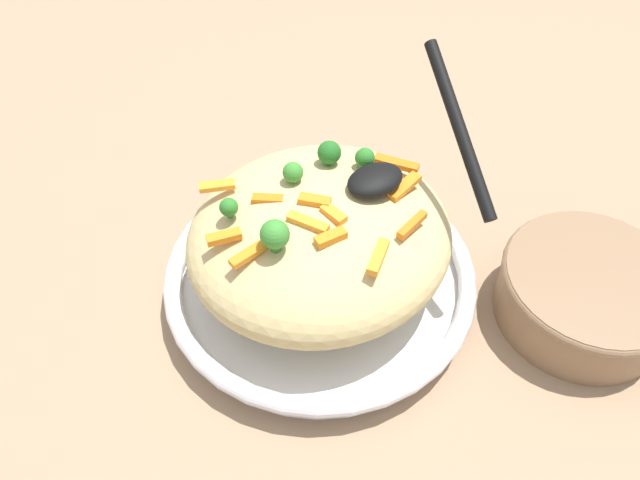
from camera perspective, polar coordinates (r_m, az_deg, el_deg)
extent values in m
plane|color=#9E7F60|center=(0.65, 0.00, -4.74)|extent=(2.40, 2.40, 0.00)
cylinder|color=silver|center=(0.65, 0.00, -4.15)|extent=(0.29, 0.29, 0.02)
torus|color=silver|center=(0.63, 0.00, -3.04)|extent=(0.32, 0.32, 0.02)
torus|color=black|center=(0.63, 0.00, -2.83)|extent=(0.31, 0.31, 0.00)
ellipsoid|color=#D1BA7A|center=(0.59, 0.00, 0.36)|extent=(0.26, 0.24, 0.10)
cube|color=orange|center=(0.55, -0.31, 3.44)|extent=(0.03, 0.03, 0.01)
cube|color=orange|center=(0.53, -8.95, 0.29)|extent=(0.03, 0.02, 0.01)
cube|color=orange|center=(0.52, -6.74, -1.35)|extent=(0.04, 0.01, 0.01)
cube|color=orange|center=(0.53, -1.13, 1.60)|extent=(0.03, 0.04, 0.01)
cube|color=orange|center=(0.51, 5.45, -1.58)|extent=(0.04, 0.03, 0.01)
cube|color=orange|center=(0.52, 1.01, 0.24)|extent=(0.03, 0.01, 0.01)
cube|color=orange|center=(0.58, 7.87, 4.96)|extent=(0.04, 0.02, 0.01)
cube|color=orange|center=(0.54, 8.58, 1.43)|extent=(0.04, 0.02, 0.01)
cube|color=orange|center=(0.58, -9.57, 5.02)|extent=(0.03, 0.02, 0.01)
cube|color=orange|center=(0.60, 7.14, 7.10)|extent=(0.03, 0.04, 0.01)
cube|color=orange|center=(0.54, 1.54, 2.52)|extent=(0.01, 0.03, 0.01)
cube|color=orange|center=(0.56, -4.90, 3.83)|extent=(0.03, 0.02, 0.01)
cylinder|color=#296820|center=(0.59, 4.15, 6.92)|extent=(0.01, 0.01, 0.01)
sphere|color=#2D7A28|center=(0.59, 4.21, 7.65)|extent=(0.02, 0.02, 0.02)
cylinder|color=#377928|center=(0.52, -4.15, -0.53)|extent=(0.01, 0.01, 0.01)
sphere|color=#3D8E33|center=(0.51, -4.24, 0.54)|extent=(0.03, 0.03, 0.03)
cylinder|color=#377928|center=(0.57, -2.51, 5.61)|extent=(0.01, 0.01, 0.01)
sphere|color=#3D8E33|center=(0.57, -2.54, 6.33)|extent=(0.02, 0.02, 0.02)
cylinder|color=#296820|center=(0.55, -8.41, 2.41)|extent=(0.01, 0.01, 0.01)
sphere|color=#2D7A28|center=(0.55, -8.51, 3.05)|extent=(0.02, 0.02, 0.02)
cylinder|color=#205B1C|center=(0.60, 0.86, 7.30)|extent=(0.01, 0.01, 0.01)
sphere|color=#236B23|center=(0.59, 0.87, 8.16)|extent=(0.02, 0.02, 0.02)
ellipsoid|color=black|center=(0.56, 5.16, 5.60)|extent=(0.06, 0.04, 0.02)
cylinder|color=black|center=(0.57, 12.89, 10.09)|extent=(0.05, 0.16, 0.09)
cylinder|color=#8C6B4C|center=(0.67, 23.51, -4.67)|extent=(0.17, 0.17, 0.07)
torus|color=#8C6B4C|center=(0.65, 24.20, -3.27)|extent=(0.18, 0.18, 0.01)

